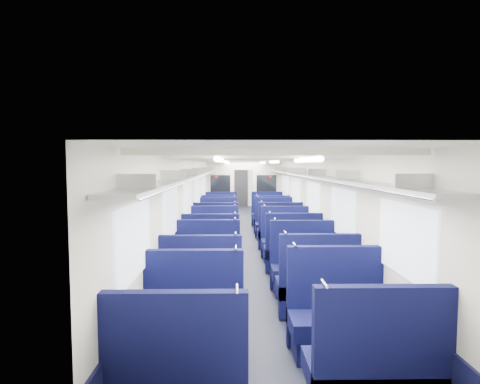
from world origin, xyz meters
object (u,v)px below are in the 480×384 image
at_px(seat_14, 218,226).
at_px(seat_15, 275,226).
at_px(seat_7, 304,270).
at_px(seat_16, 219,221).
at_px(bulkhead, 243,190).
at_px(seat_19, 268,216).
at_px(seat_13, 280,234).
at_px(seat_12, 216,234).
at_px(seat_9, 292,253).
at_px(seat_1, 375,377).
at_px(seat_3, 337,321).
at_px(seat_11, 286,243).
at_px(seat_18, 221,216).
at_px(seat_8, 211,254).
at_px(seat_6, 207,269).
at_px(seat_17, 271,221).
at_px(seat_10, 214,243).
at_px(seat_4, 202,292).
at_px(end_door, 241,187).
at_px(seat_5, 317,289).
at_px(seat_2, 193,327).

xyz_separation_m(seat_14, seat_15, (1.66, -0.00, 0.00)).
height_order(seat_7, seat_16, same).
height_order(bulkhead, seat_19, bulkhead).
distance_m(seat_13, seat_19, 3.54).
distance_m(seat_12, seat_14, 1.30).
xyz_separation_m(seat_13, seat_15, (0.00, 1.26, 0.00)).
bearing_deg(seat_13, seat_9, -90.00).
relative_size(seat_14, seat_19, 1.00).
relative_size(seat_1, seat_3, 1.00).
xyz_separation_m(seat_3, seat_11, (0.00, 4.41, 0.00)).
distance_m(seat_11, seat_18, 4.98).
distance_m(seat_8, seat_11, 1.97).
relative_size(bulkhead, seat_19, 2.21).
distance_m(seat_6, seat_9, 2.06).
bearing_deg(bulkhead, seat_6, -95.84).
bearing_deg(seat_15, seat_14, 179.88).
bearing_deg(seat_17, seat_9, -90.00).
bearing_deg(seat_3, seat_6, 126.78).
bearing_deg(seat_3, seat_10, 110.25).
distance_m(seat_4, seat_14, 5.85).
bearing_deg(seat_12, end_door, 85.43).
bearing_deg(seat_7, seat_16, 105.77).
relative_size(seat_5, seat_17, 1.00).
relative_size(seat_3, seat_5, 1.00).
distance_m(bulkhead, seat_12, 4.88).
distance_m(bulkhead, seat_1, 11.58).
height_order(seat_13, seat_19, same).
relative_size(seat_6, seat_10, 1.00).
bearing_deg(seat_9, seat_14, 115.61).
distance_m(seat_5, seat_11, 3.29).
relative_size(seat_8, seat_12, 1.00).
bearing_deg(seat_4, seat_3, -32.37).
distance_m(seat_11, seat_19, 4.77).
bearing_deg(seat_9, seat_4, -124.82).
height_order(seat_4, seat_11, same).
distance_m(seat_14, seat_18, 2.21).
height_order(end_door, seat_4, end_door).
relative_size(end_door, seat_4, 1.58).
xyz_separation_m(seat_8, seat_18, (0.00, 5.77, 0.00)).
relative_size(seat_10, seat_12, 1.00).
relative_size(end_door, seat_19, 1.58).
height_order(seat_6, seat_11, same).
height_order(seat_14, seat_17, same).
bearing_deg(seat_11, seat_8, -147.20).
bearing_deg(seat_17, seat_4, -103.72).
bearing_deg(end_door, seat_2, -92.94).
bearing_deg(seat_12, seat_7, -64.42).
bearing_deg(seat_7, bulkhead, 95.78).
bearing_deg(seat_8, seat_4, -90.00).
distance_m(seat_2, seat_10, 4.66).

